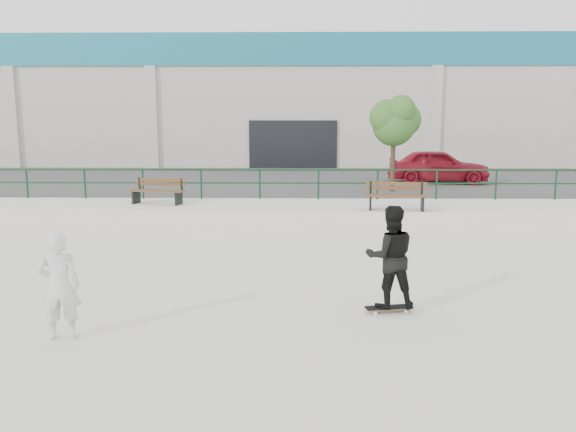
{
  "coord_description": "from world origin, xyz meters",
  "views": [
    {
      "loc": [
        0.32,
        -8.18,
        3.09
      ],
      "look_at": [
        0.13,
        2.0,
        1.38
      ],
      "focal_mm": 35.0,
      "sensor_mm": 36.0,
      "label": 1
    }
  ],
  "objects_px": {
    "bench_right": "(396,196)",
    "seated_skater": "(59,286)",
    "tree": "(395,120)",
    "standing_skater": "(390,257)",
    "red_car": "(438,166)",
    "bench_left": "(158,191)",
    "skateboard": "(389,308)"
  },
  "relations": [
    {
      "from": "bench_right",
      "to": "seated_skater",
      "type": "distance_m",
      "value": 11.0
    },
    {
      "from": "tree",
      "to": "standing_skater",
      "type": "xyz_separation_m",
      "value": [
        -2.08,
        -12.38,
        -2.25
      ]
    },
    {
      "from": "bench_right",
      "to": "red_car",
      "type": "height_order",
      "value": "red_car"
    },
    {
      "from": "bench_left",
      "to": "tree",
      "type": "height_order",
      "value": "tree"
    },
    {
      "from": "seated_skater",
      "to": "bench_right",
      "type": "bearing_deg",
      "value": -136.87
    },
    {
      "from": "bench_left",
      "to": "standing_skater",
      "type": "distance_m",
      "value": 10.75
    },
    {
      "from": "standing_skater",
      "to": "seated_skater",
      "type": "xyz_separation_m",
      "value": [
        -4.9,
        -1.24,
        -0.15
      ]
    },
    {
      "from": "skateboard",
      "to": "standing_skater",
      "type": "bearing_deg",
      "value": 3.26
    },
    {
      "from": "bench_right",
      "to": "skateboard",
      "type": "xyz_separation_m",
      "value": [
        -1.42,
        -7.77,
        -0.84
      ]
    },
    {
      "from": "bench_right",
      "to": "tree",
      "type": "bearing_deg",
      "value": 88.25
    },
    {
      "from": "standing_skater",
      "to": "red_car",
      "type": "bearing_deg",
      "value": -109.4
    },
    {
      "from": "bench_left",
      "to": "bench_right",
      "type": "distance_m",
      "value": 7.52
    },
    {
      "from": "bench_left",
      "to": "red_car",
      "type": "bearing_deg",
      "value": 43.82
    },
    {
      "from": "tree",
      "to": "skateboard",
      "type": "distance_m",
      "value": 12.93
    },
    {
      "from": "skateboard",
      "to": "bench_right",
      "type": "bearing_deg",
      "value": 68.84
    },
    {
      "from": "red_car",
      "to": "skateboard",
      "type": "distance_m",
      "value": 16.14
    },
    {
      "from": "skateboard",
      "to": "standing_skater",
      "type": "height_order",
      "value": "standing_skater"
    },
    {
      "from": "bench_left",
      "to": "bench_right",
      "type": "bearing_deg",
      "value": 3.22
    },
    {
      "from": "seated_skater",
      "to": "bench_left",
      "type": "bearing_deg",
      "value": -95.54
    },
    {
      "from": "standing_skater",
      "to": "tree",
      "type": "bearing_deg",
      "value": -102.62
    },
    {
      "from": "bench_left",
      "to": "bench_right",
      "type": "height_order",
      "value": "bench_right"
    },
    {
      "from": "bench_right",
      "to": "red_car",
      "type": "xyz_separation_m",
      "value": [
        3.1,
        7.68,
        0.31
      ]
    },
    {
      "from": "skateboard",
      "to": "standing_skater",
      "type": "distance_m",
      "value": 0.86
    },
    {
      "from": "tree",
      "to": "red_car",
      "type": "xyz_separation_m",
      "value": [
        2.44,
        3.07,
        -1.95
      ]
    },
    {
      "from": "bench_left",
      "to": "skateboard",
      "type": "height_order",
      "value": "bench_left"
    },
    {
      "from": "red_car",
      "to": "skateboard",
      "type": "bearing_deg",
      "value": 171.89
    },
    {
      "from": "tree",
      "to": "standing_skater",
      "type": "height_order",
      "value": "tree"
    },
    {
      "from": "tree",
      "to": "red_car",
      "type": "height_order",
      "value": "tree"
    },
    {
      "from": "red_car",
      "to": "tree",
      "type": "bearing_deg",
      "value": 149.7
    },
    {
      "from": "red_car",
      "to": "bench_right",
      "type": "bearing_deg",
      "value": 166.25
    },
    {
      "from": "tree",
      "to": "seated_skater",
      "type": "distance_m",
      "value": 15.49
    },
    {
      "from": "standing_skater",
      "to": "seated_skater",
      "type": "height_order",
      "value": "standing_skater"
    }
  ]
}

